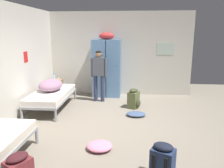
{
  "coord_description": "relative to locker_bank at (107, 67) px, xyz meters",
  "views": [
    {
      "loc": [
        0.44,
        -4.55,
        2.08
      ],
      "look_at": [
        0.0,
        0.29,
        0.95
      ],
      "focal_mm": 35.98,
      "sensor_mm": 36.0,
      "label": 1
    }
  ],
  "objects": [
    {
      "name": "clothes_pile_pink",
      "position": [
        0.27,
        -3.52,
        -0.9
      ],
      "size": [
        0.47,
        0.43,
        0.13
      ],
      "color": "pink",
      "rests_on": "ground_plane"
    },
    {
      "name": "shelf_unit",
      "position": [
        -1.62,
        -0.25,
        -0.62
      ],
      "size": [
        0.38,
        0.3,
        0.57
      ],
      "color": "#99704C",
      "rests_on": "ground_plane"
    },
    {
      "name": "backpack_olive",
      "position": [
        0.89,
        -1.16,
        -0.71
      ],
      "size": [
        0.4,
        0.39,
        0.55
      ],
      "color": "#566038",
      "rests_on": "ground_plane"
    },
    {
      "name": "person_traveler",
      "position": [
        -0.17,
        -0.62,
        -0.03
      ],
      "size": [
        0.49,
        0.22,
        1.55
      ],
      "color": "#2D334C",
      "rests_on": "ground_plane"
    },
    {
      "name": "lotion_bottle",
      "position": [
        -1.55,
        -0.29,
        -0.34
      ],
      "size": [
        0.05,
        0.05,
        0.13
      ],
      "color": "beige",
      "rests_on": "shelf_unit"
    },
    {
      "name": "locker_bank",
      "position": [
        0.0,
        0.0,
        0.0
      ],
      "size": [
        0.9,
        0.55,
        2.07
      ],
      "color": "#5B84B2",
      "rests_on": "ground_plane"
    },
    {
      "name": "clothes_pile_denim",
      "position": [
        0.95,
        -1.79,
        -0.92
      ],
      "size": [
        0.48,
        0.36,
        0.1
      ],
      "color": "#42567A",
      "rests_on": "ground_plane"
    },
    {
      "name": "backpack_navy",
      "position": [
        1.3,
        -4.24,
        -0.71
      ],
      "size": [
        0.39,
        0.41,
        0.55
      ],
      "color": "navy",
      "rests_on": "ground_plane"
    },
    {
      "name": "room_backdrop",
      "position": [
        -0.9,
        -1.31,
        0.4
      ],
      "size": [
        4.74,
        5.89,
        2.74
      ],
      "color": "beige",
      "rests_on": "ground_plane"
    },
    {
      "name": "ground_plane",
      "position": [
        0.39,
        -2.63,
        -0.97
      ],
      "size": [
        9.33,
        9.33,
        0.0
      ],
      "primitive_type": "plane",
      "color": "gray"
    },
    {
      "name": "water_bottle",
      "position": [
        -1.7,
        -0.23,
        -0.31
      ],
      "size": [
        0.07,
        0.07,
        0.2
      ],
      "color": "#B2DBEA",
      "rests_on": "shelf_unit"
    },
    {
      "name": "bedding_heap",
      "position": [
        -1.41,
        -1.33,
        -0.32
      ],
      "size": [
        0.63,
        0.8,
        0.31
      ],
      "color": "gray",
      "rests_on": "bed_left_rear"
    },
    {
      "name": "bed_left_rear",
      "position": [
        -1.37,
        -1.41,
        -0.59
      ],
      "size": [
        0.9,
        1.9,
        0.49
      ],
      "color": "gray",
      "rests_on": "ground_plane"
    }
  ]
}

